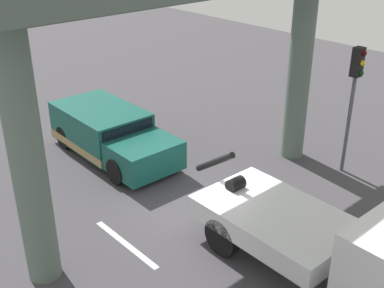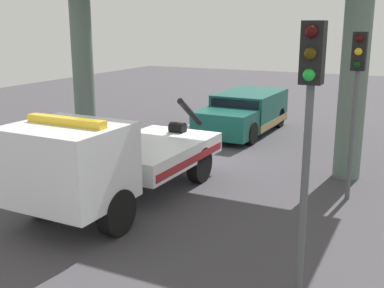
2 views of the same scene
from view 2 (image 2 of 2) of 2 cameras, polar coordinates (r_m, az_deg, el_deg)
The scene contains 7 objects.
ground_plane at distance 15.58m, azimuth 0.43°, elevation -2.06°, with size 60.00×40.00×0.10m, color #423F44.
lane_stripe_west at distance 21.93m, azimuth 1.13°, elevation 2.87°, with size 2.60×0.16×0.01m, color silver.
lane_stripe_mid at distance 16.84m, azimuth -7.62°, elevation -0.76°, with size 2.60×0.16×0.01m, color silver.
tow_truck_white at distance 11.42m, azimuth -9.83°, elevation -1.84°, with size 7.27×2.51×2.46m.
towed_van_green at distance 19.54m, azimuth 6.38°, elevation 3.70°, with size 5.23×2.29×1.58m.
traffic_light_near at distance 12.10m, azimuth 19.16°, elevation 7.29°, with size 0.39×0.32×4.14m.
traffic_light_far at distance 7.19m, azimuth 13.90°, elevation 4.68°, with size 0.39×0.32×4.37m.
Camera 2 is at (13.45, 6.53, 4.33)m, focal length 44.46 mm.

